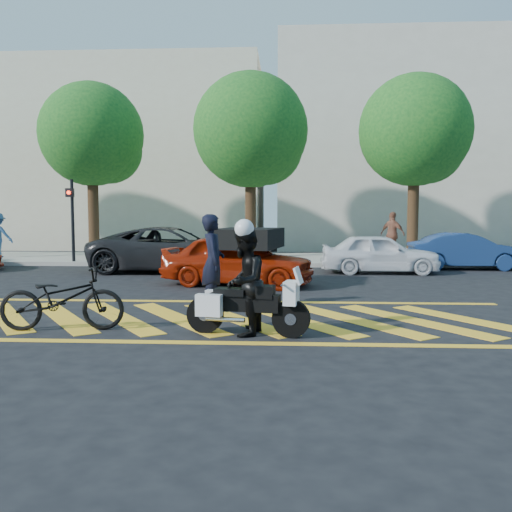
# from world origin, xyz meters

# --- Properties ---
(ground) EXTENTS (90.00, 90.00, 0.00)m
(ground) POSITION_xyz_m (0.00, 0.00, 0.00)
(ground) COLOR black
(ground) RESTS_ON ground
(sidewalk) EXTENTS (60.00, 5.00, 0.15)m
(sidewalk) POSITION_xyz_m (0.00, 12.00, 0.07)
(sidewalk) COLOR #9E998E
(sidewalk) RESTS_ON ground
(crosswalk) EXTENTS (12.33, 4.00, 0.01)m
(crosswalk) POSITION_xyz_m (-0.04, 0.00, 0.00)
(crosswalk) COLOR yellow
(crosswalk) RESTS_ON ground
(building_left) EXTENTS (16.00, 8.00, 10.00)m
(building_left) POSITION_xyz_m (-8.00, 21.00, 5.00)
(building_left) COLOR beige
(building_left) RESTS_ON ground
(building_right) EXTENTS (16.00, 8.00, 11.00)m
(building_right) POSITION_xyz_m (9.00, 21.00, 5.50)
(building_right) COLOR beige
(building_right) RESTS_ON ground
(tree_left) EXTENTS (4.20, 4.20, 7.26)m
(tree_left) POSITION_xyz_m (-6.37, 12.06, 4.99)
(tree_left) COLOR black
(tree_left) RESTS_ON ground
(tree_center) EXTENTS (4.60, 4.60, 7.56)m
(tree_center) POSITION_xyz_m (0.13, 12.06, 5.10)
(tree_center) COLOR black
(tree_center) RESTS_ON ground
(tree_right) EXTENTS (4.40, 4.40, 7.41)m
(tree_right) POSITION_xyz_m (6.63, 12.06, 5.05)
(tree_right) COLOR black
(tree_right) RESTS_ON ground
(signal_pole) EXTENTS (0.28, 0.43, 3.20)m
(signal_pole) POSITION_xyz_m (-6.50, 9.74, 1.92)
(signal_pole) COLOR black
(signal_pole) RESTS_ON ground
(officer_bike) EXTENTS (0.59, 0.79, 1.95)m
(officer_bike) POSITION_xyz_m (-0.04, 0.99, 0.98)
(officer_bike) COLOR black
(officer_bike) RESTS_ON ground
(bicycle) EXTENTS (2.13, 0.97, 1.08)m
(bicycle) POSITION_xyz_m (-2.31, -1.15, 0.54)
(bicycle) COLOR black
(bicycle) RESTS_ON ground
(police_motorcycle) EXTENTS (2.04, 0.80, 0.90)m
(police_motorcycle) POSITION_xyz_m (0.80, -1.34, 0.49)
(police_motorcycle) COLOR black
(police_motorcycle) RESTS_ON ground
(officer_moto) EXTENTS (0.80, 0.95, 1.74)m
(officer_moto) POSITION_xyz_m (0.78, -1.34, 0.87)
(officer_moto) COLOR black
(officer_moto) RESTS_ON ground
(red_convertible) EXTENTS (4.39, 2.48, 1.41)m
(red_convertible) POSITION_xyz_m (0.14, 4.61, 0.70)
(red_convertible) COLOR #941C06
(red_convertible) RESTS_ON ground
(parked_mid_left) EXTENTS (5.48, 2.68, 1.50)m
(parked_mid_left) POSITION_xyz_m (-2.33, 7.80, 0.75)
(parked_mid_left) COLOR black
(parked_mid_left) RESTS_ON ground
(parked_mid_right) EXTENTS (3.83, 1.59, 1.30)m
(parked_mid_right) POSITION_xyz_m (4.50, 7.80, 0.65)
(parked_mid_right) COLOR white
(parked_mid_right) RESTS_ON ground
(parked_right) EXTENTS (3.89, 1.43, 1.27)m
(parked_right) POSITION_xyz_m (7.71, 9.20, 0.64)
(parked_right) COLOR navy
(parked_right) RESTS_ON ground
(pedestrian_right) EXTENTS (1.12, 1.04, 1.85)m
(pedestrian_right) POSITION_xyz_m (5.82, 12.55, 1.08)
(pedestrian_right) COLOR #925842
(pedestrian_right) RESTS_ON sidewalk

